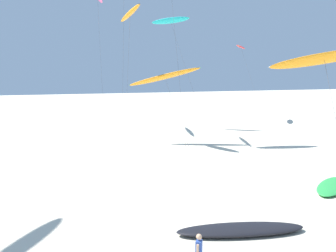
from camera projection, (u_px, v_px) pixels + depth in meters
flying_kite_0 at (170, 21)px, 50.08m from camera, size 4.88×7.64×14.86m
flying_kite_2 at (324, 58)px, 20.22m from camera, size 5.63×5.58×8.97m
flying_kite_3 at (241, 47)px, 59.57m from camera, size 4.93×11.17×11.94m
flying_kite_6 at (130, 13)px, 37.50m from camera, size 3.36×8.56×14.12m
flying_kite_9 at (165, 77)px, 40.07m from camera, size 7.18×4.67×8.32m
grounded_kite_0 at (332, 186)px, 24.99m from camera, size 5.11×4.23×0.31m
grounded_kite_3 at (241, 229)px, 17.87m from camera, size 6.19×3.11×0.40m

